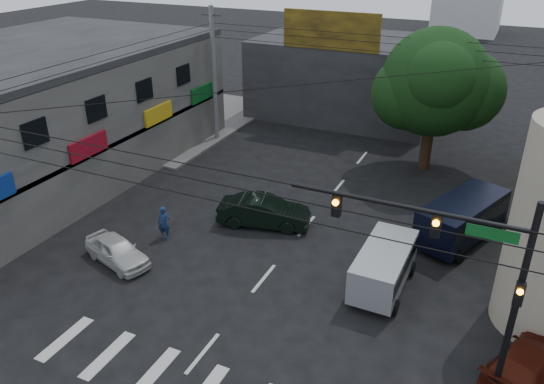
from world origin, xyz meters
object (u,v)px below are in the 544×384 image
Objects in this scene: traffic_gantry at (460,264)px; navy_van at (462,220)px; silver_minivan at (383,269)px; dark_sedan at (264,212)px; utility_pole_far_left at (214,76)px; white_compact at (117,250)px; maroon_sedan at (531,362)px; street_tree at (435,83)px; traffic_officer at (164,223)px.

navy_van is at bearing 93.60° from traffic_gantry.
dark_sedan is at bearing 69.37° from silver_minivan.
utility_pole_far_left is 1.60× the size of navy_van.
silver_minivan is 0.76× the size of navy_van.
navy_van is at bearing -23.35° from silver_minivan.
maroon_sedan is (17.03, 0.33, 0.04)m from white_compact.
dark_sedan is 1.26× the size of white_compact.
street_tree is at bearing 43.07° from navy_van.
traffic_officer is at bearing 163.67° from traffic_gantry.
dark_sedan is at bearing 127.74° from navy_van.
dark_sedan is 4.99m from traffic_officer.
street_tree is at bearing 101.99° from traffic_gantry.
traffic_gantry is 4.31× the size of traffic_officer.
maroon_sedan is at bearing -115.38° from silver_minivan.
street_tree is at bearing 4.25° from silver_minivan.
navy_van reaches higher than traffic_officer.
silver_minivan is at bearing -2.05° from maroon_sedan.
street_tree is 17.73m from traffic_officer.
street_tree is at bearing -15.25° from white_compact.
traffic_gantry is at bearing -42.86° from utility_pole_far_left.
silver_minivan is at bearing -125.74° from dark_sedan.
white_compact is 0.67× the size of navy_van.
navy_van is at bearing -43.83° from maroon_sedan.
silver_minivan is (15.28, -12.48, -3.66)m from utility_pole_far_left.
silver_minivan is at bearing -86.68° from street_tree.
traffic_officer reaches higher than white_compact.
street_tree is 13.22m from dark_sedan.
dark_sedan is (-6.02, -10.79, -4.71)m from street_tree.
dark_sedan is at bearing 27.35° from traffic_officer.
silver_minivan is (-5.72, 2.83, 0.29)m from maroon_sedan.
white_compact is 0.80× the size of maroon_sedan.
street_tree reaches higher than navy_van.
navy_van is 14.31m from traffic_officer.
traffic_officer is at bearing 115.82° from dark_sedan.
utility_pole_far_left is 13.51m from dark_sedan.
dark_sedan reaches higher than maroon_sedan.
traffic_gantry is 1.86× the size of white_compact.
white_compact is 0.88× the size of silver_minivan.
white_compact is 11.75m from silver_minivan.
silver_minivan is (11.32, 3.16, 0.32)m from white_compact.
maroon_sedan is 0.84× the size of navy_van.
traffic_officer is at bearing -125.10° from street_tree.
traffic_gantry reaches higher than maroon_sedan.
traffic_gantry is 12.86m from dark_sedan.
maroon_sedan is at bearing -71.79° from white_compact.
utility_pole_far_left reaches higher than navy_van.
traffic_officer is (-3.82, -3.21, 0.07)m from dark_sedan.
traffic_officer is (-13.04, -5.89, -0.24)m from navy_van.
maroon_sedan is at bearing -127.95° from dark_sedan.
street_tree reaches higher than maroon_sedan.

